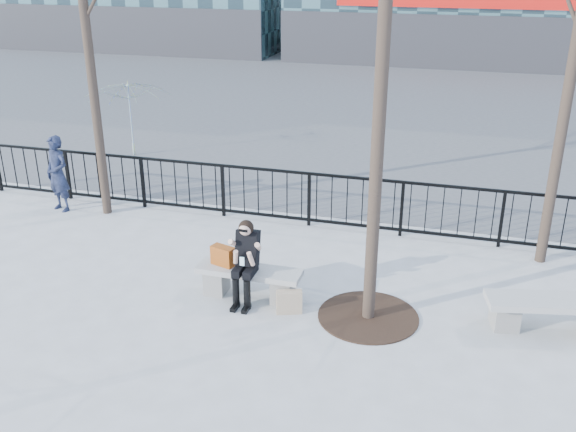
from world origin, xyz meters
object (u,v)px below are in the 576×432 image
(bench_main, at_px, (249,279))
(standing_man, at_px, (58,174))
(seated_woman, at_px, (245,263))
(bench_second, at_px, (551,312))

(bench_main, xyz_separation_m, standing_man, (-4.99, 2.37, 0.49))
(seated_woman, distance_m, standing_man, 5.59)
(seated_woman, relative_size, standing_man, 0.84)
(bench_second, relative_size, seated_woman, 1.36)
(bench_main, height_order, bench_second, bench_second)
(bench_main, xyz_separation_m, seated_woman, (0.00, -0.16, 0.37))
(bench_second, xyz_separation_m, standing_man, (-9.43, 2.17, 0.46))
(bench_main, relative_size, standing_man, 1.04)
(seated_woman, xyz_separation_m, standing_man, (-4.99, 2.53, 0.13))
(bench_main, relative_size, bench_second, 0.90)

